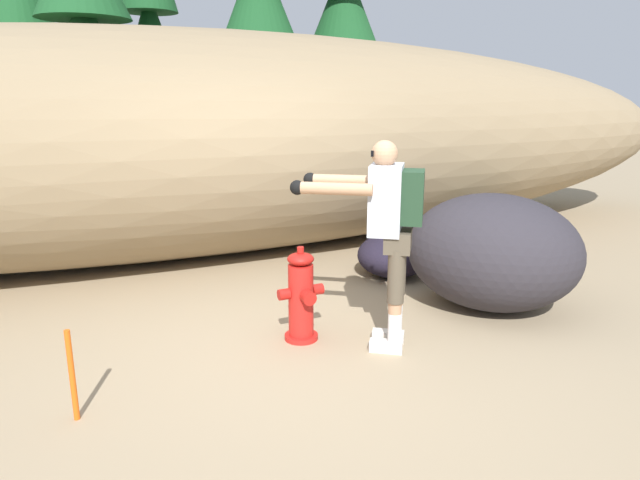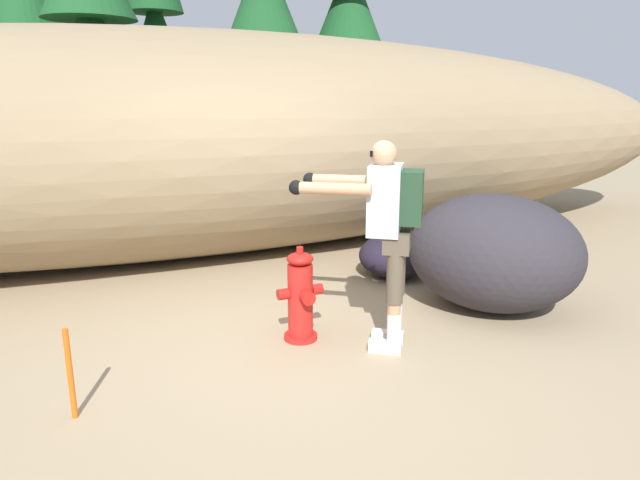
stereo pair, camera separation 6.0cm
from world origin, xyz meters
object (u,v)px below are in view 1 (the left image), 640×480
(boulder_large, at_px, (493,252))
(survey_stake, at_px, (72,376))
(boulder_mid, at_px, (394,255))
(fire_hydrant, at_px, (301,297))
(boulder_small, at_px, (501,236))
(utility_worker, at_px, (387,220))

(boulder_large, relative_size, survey_stake, 2.69)
(boulder_large, bearing_deg, boulder_mid, 104.45)
(fire_hydrant, relative_size, boulder_small, 0.78)
(fire_hydrant, height_order, boulder_small, fire_hydrant)
(utility_worker, xyz_separation_m, boulder_small, (2.67, 1.62, -0.77))
(boulder_mid, distance_m, survey_stake, 3.76)
(boulder_mid, bearing_deg, survey_stake, -153.71)
(utility_worker, height_order, boulder_small, utility_worker)
(boulder_large, height_order, boulder_small, boulder_large)
(utility_worker, distance_m, boulder_mid, 2.05)
(boulder_mid, height_order, boulder_small, boulder_small)
(fire_hydrant, distance_m, boulder_small, 3.45)
(fire_hydrant, bearing_deg, boulder_mid, 35.29)
(boulder_mid, xyz_separation_m, survey_stake, (-3.37, -1.67, 0.06))
(utility_worker, distance_m, boulder_small, 3.22)
(utility_worker, bearing_deg, survey_stake, 39.24)
(utility_worker, bearing_deg, boulder_large, -129.80)
(boulder_small, bearing_deg, utility_worker, -148.72)
(fire_hydrant, distance_m, utility_worker, 0.96)
(utility_worker, distance_m, boulder_large, 1.51)
(boulder_large, bearing_deg, survey_stake, -172.97)
(utility_worker, height_order, boulder_large, utility_worker)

